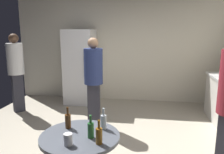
{
  "coord_description": "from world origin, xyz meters",
  "views": [
    {
      "loc": [
        0.67,
        -3.07,
        1.75
      ],
      "look_at": [
        0.13,
        0.5,
        1.02
      ],
      "focal_mm": 36.06,
      "sensor_mm": 36.0,
      "label": 1
    }
  ],
  "objects_px": {
    "beer_bottle_amber": "(99,135)",
    "refrigerator": "(80,67)",
    "beer_bottle_brown": "(68,120)",
    "person_in_navy_shirt": "(93,76)",
    "beer_bottle_green": "(91,130)",
    "person_in_white_shirt": "(16,67)",
    "foreground_table": "(80,145)",
    "plastic_cup_white": "(68,139)",
    "beer_bottle_clear": "(104,121)"
  },
  "relations": [
    {
      "from": "refrigerator",
      "to": "beer_bottle_green",
      "type": "xyz_separation_m",
      "value": [
        1.08,
        -3.29,
        -0.08
      ]
    },
    {
      "from": "beer_bottle_amber",
      "to": "beer_bottle_brown",
      "type": "relative_size",
      "value": 1.0
    },
    {
      "from": "beer_bottle_green",
      "to": "beer_bottle_brown",
      "type": "bearing_deg",
      "value": 148.16
    },
    {
      "from": "beer_bottle_brown",
      "to": "person_in_navy_shirt",
      "type": "bearing_deg",
      "value": 94.36
    },
    {
      "from": "refrigerator",
      "to": "beer_bottle_amber",
      "type": "distance_m",
      "value": 3.6
    },
    {
      "from": "foreground_table",
      "to": "person_in_navy_shirt",
      "type": "relative_size",
      "value": 0.49
    },
    {
      "from": "person_in_white_shirt",
      "to": "person_in_navy_shirt",
      "type": "bearing_deg",
      "value": 29.27
    },
    {
      "from": "beer_bottle_amber",
      "to": "plastic_cup_white",
      "type": "relative_size",
      "value": 2.09
    },
    {
      "from": "plastic_cup_white",
      "to": "beer_bottle_clear",
      "type": "bearing_deg",
      "value": 57.04
    },
    {
      "from": "beer_bottle_amber",
      "to": "refrigerator",
      "type": "bearing_deg",
      "value": 109.24
    },
    {
      "from": "beer_bottle_brown",
      "to": "person_in_white_shirt",
      "type": "xyz_separation_m",
      "value": [
        -1.97,
        2.27,
        0.18
      ]
    },
    {
      "from": "beer_bottle_green",
      "to": "person_in_navy_shirt",
      "type": "xyz_separation_m",
      "value": [
        -0.43,
        1.95,
        0.14
      ]
    },
    {
      "from": "refrigerator",
      "to": "foreground_table",
      "type": "relative_size",
      "value": 2.25
    },
    {
      "from": "refrigerator",
      "to": "beer_bottle_brown",
      "type": "bearing_deg",
      "value": -75.8
    },
    {
      "from": "plastic_cup_white",
      "to": "person_in_white_shirt",
      "type": "height_order",
      "value": "person_in_white_shirt"
    },
    {
      "from": "person_in_white_shirt",
      "to": "plastic_cup_white",
      "type": "bearing_deg",
      "value": -6.82
    },
    {
      "from": "beer_bottle_brown",
      "to": "person_in_navy_shirt",
      "type": "relative_size",
      "value": 0.14
    },
    {
      "from": "beer_bottle_clear",
      "to": "person_in_white_shirt",
      "type": "bearing_deg",
      "value": 136.45
    },
    {
      "from": "beer_bottle_green",
      "to": "person_in_white_shirt",
      "type": "xyz_separation_m",
      "value": [
        -2.26,
        2.45,
        0.18
      ]
    },
    {
      "from": "beer_bottle_amber",
      "to": "beer_bottle_green",
      "type": "xyz_separation_m",
      "value": [
        -0.1,
        0.11,
        0.0
      ]
    },
    {
      "from": "foreground_table",
      "to": "beer_bottle_amber",
      "type": "xyz_separation_m",
      "value": [
        0.23,
        -0.14,
        0.19
      ]
    },
    {
      "from": "refrigerator",
      "to": "beer_bottle_brown",
      "type": "distance_m",
      "value": 3.21
    },
    {
      "from": "beer_bottle_brown",
      "to": "beer_bottle_clear",
      "type": "relative_size",
      "value": 1.0
    },
    {
      "from": "beer_bottle_amber",
      "to": "person_in_white_shirt",
      "type": "distance_m",
      "value": 3.49
    },
    {
      "from": "foreground_table",
      "to": "person_in_white_shirt",
      "type": "xyz_separation_m",
      "value": [
        -2.14,
        2.41,
        0.37
      ]
    },
    {
      "from": "refrigerator",
      "to": "beer_bottle_clear",
      "type": "bearing_deg",
      "value": -69.22
    },
    {
      "from": "beer_bottle_clear",
      "to": "beer_bottle_brown",
      "type": "bearing_deg",
      "value": -174.81
    },
    {
      "from": "refrigerator",
      "to": "beer_bottle_green",
      "type": "relative_size",
      "value": 7.83
    },
    {
      "from": "refrigerator",
      "to": "beer_bottle_clear",
      "type": "xyz_separation_m",
      "value": [
        1.17,
        -3.07,
        -0.08
      ]
    },
    {
      "from": "foreground_table",
      "to": "beer_bottle_amber",
      "type": "bearing_deg",
      "value": -32.34
    },
    {
      "from": "beer_bottle_amber",
      "to": "beer_bottle_brown",
      "type": "xyz_separation_m",
      "value": [
        -0.4,
        0.29,
        0.0
      ]
    },
    {
      "from": "foreground_table",
      "to": "person_in_white_shirt",
      "type": "relative_size",
      "value": 0.47
    },
    {
      "from": "foreground_table",
      "to": "person_in_white_shirt",
      "type": "bearing_deg",
      "value": 131.58
    },
    {
      "from": "person_in_navy_shirt",
      "to": "beer_bottle_amber",
      "type": "bearing_deg",
      "value": 9.2
    },
    {
      "from": "beer_bottle_brown",
      "to": "beer_bottle_green",
      "type": "xyz_separation_m",
      "value": [
        0.3,
        -0.18,
        0.0
      ]
    },
    {
      "from": "refrigerator",
      "to": "beer_bottle_green",
      "type": "distance_m",
      "value": 3.47
    },
    {
      "from": "plastic_cup_white",
      "to": "person_in_navy_shirt",
      "type": "height_order",
      "value": "person_in_navy_shirt"
    },
    {
      "from": "foreground_table",
      "to": "plastic_cup_white",
      "type": "height_order",
      "value": "plastic_cup_white"
    },
    {
      "from": "beer_bottle_amber",
      "to": "person_in_white_shirt",
      "type": "xyz_separation_m",
      "value": [
        -2.37,
        2.56,
        0.18
      ]
    },
    {
      "from": "beer_bottle_brown",
      "to": "person_in_white_shirt",
      "type": "relative_size",
      "value": 0.13
    },
    {
      "from": "foreground_table",
      "to": "beer_bottle_green",
      "type": "bearing_deg",
      "value": -16.6
    },
    {
      "from": "beer_bottle_amber",
      "to": "person_in_navy_shirt",
      "type": "relative_size",
      "value": 0.14
    },
    {
      "from": "person_in_white_shirt",
      "to": "beer_bottle_clear",
      "type": "bearing_deg",
      "value": 1.02
    },
    {
      "from": "refrigerator",
      "to": "beer_bottle_green",
      "type": "bearing_deg",
      "value": -71.8
    },
    {
      "from": "foreground_table",
      "to": "beer_bottle_green",
      "type": "xyz_separation_m",
      "value": [
        0.12,
        -0.04,
        0.19
      ]
    },
    {
      "from": "person_in_navy_shirt",
      "to": "beer_bottle_brown",
      "type": "bearing_deg",
      "value": -1.01
    },
    {
      "from": "foreground_table",
      "to": "beer_bottle_brown",
      "type": "height_order",
      "value": "beer_bottle_brown"
    },
    {
      "from": "foreground_table",
      "to": "person_in_navy_shirt",
      "type": "distance_m",
      "value": 1.97
    },
    {
      "from": "beer_bottle_clear",
      "to": "person_in_navy_shirt",
      "type": "bearing_deg",
      "value": 106.56
    },
    {
      "from": "plastic_cup_white",
      "to": "person_in_white_shirt",
      "type": "distance_m",
      "value": 3.36
    }
  ]
}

